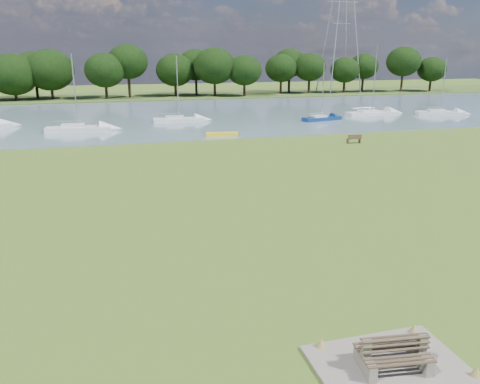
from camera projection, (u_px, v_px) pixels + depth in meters
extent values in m
plane|color=olive|center=(249.00, 212.00, 25.92)|extent=(220.00, 220.00, 0.00)
cube|color=slate|center=(164.00, 116.00, 64.72)|extent=(220.00, 40.00, 0.10)
cube|color=#4C6626|center=(147.00, 97.00, 92.43)|extent=(220.00, 20.00, 0.40)
cube|color=gray|center=(392.00, 369.00, 12.97)|extent=(4.20, 3.20, 0.10)
cube|color=gray|center=(365.00, 363.00, 12.78)|extent=(0.37, 1.15, 0.47)
cube|color=gray|center=(366.00, 349.00, 12.66)|extent=(0.26, 0.22, 0.59)
cube|color=gray|center=(420.00, 358.00, 13.00)|extent=(0.37, 1.15, 0.47)
cube|color=gray|center=(422.00, 344.00, 12.88)|extent=(0.26, 0.22, 0.59)
cube|color=brown|center=(400.00, 361.00, 12.48)|extent=(1.97, 0.67, 0.04)
cube|color=brown|center=(396.00, 344.00, 12.65)|extent=(1.93, 0.38, 0.47)
cube|color=brown|center=(388.00, 345.00, 13.16)|extent=(1.97, 0.67, 0.04)
cube|color=brown|center=(393.00, 340.00, 12.81)|extent=(1.93, 0.38, 0.47)
cube|color=brown|center=(348.00, 141.00, 45.10)|extent=(0.10, 0.43, 0.44)
cube|color=brown|center=(360.00, 141.00, 45.35)|extent=(0.10, 0.43, 0.44)
cube|color=brown|center=(354.00, 139.00, 45.16)|extent=(1.45, 0.51, 0.05)
cube|color=brown|center=(355.00, 137.00, 44.92)|extent=(1.43, 0.13, 0.43)
cube|color=yellow|center=(222.00, 134.00, 49.06)|extent=(3.47, 1.45, 0.34)
cylinder|color=#9298A3|center=(337.00, 23.00, 94.04)|extent=(0.24, 0.24, 27.91)
cylinder|color=#9298A3|center=(357.00, 23.00, 95.21)|extent=(0.24, 0.24, 27.91)
cylinder|color=#9298A3|center=(327.00, 24.00, 98.33)|extent=(0.24, 0.24, 27.91)
cylinder|color=#9298A3|center=(347.00, 24.00, 99.50)|extent=(0.24, 0.24, 27.91)
cube|color=#9298A3|center=(343.00, 2.00, 95.57)|extent=(6.96, 0.15, 0.15)
cylinder|color=black|center=(15.00, 91.00, 82.36)|extent=(0.45, 0.45, 3.45)
ellipsoid|color=black|center=(12.00, 66.00, 81.15)|extent=(6.32, 6.32, 5.37)
cylinder|color=black|center=(58.00, 89.00, 84.10)|extent=(0.45, 0.45, 3.71)
ellipsoid|color=black|center=(55.00, 63.00, 82.80)|extent=(7.23, 7.23, 6.14)
cylinder|color=black|center=(98.00, 91.00, 85.98)|extent=(0.45, 0.45, 2.93)
ellipsoid|color=black|center=(97.00, 71.00, 84.95)|extent=(8.13, 8.13, 6.91)
cylinder|color=black|center=(137.00, 89.00, 87.71)|extent=(0.45, 0.45, 3.19)
ellipsoid|color=black|center=(136.00, 68.00, 86.60)|extent=(6.32, 6.32, 5.37)
cylinder|color=black|center=(174.00, 88.00, 89.45)|extent=(0.45, 0.45, 3.45)
ellipsoid|color=black|center=(173.00, 65.00, 88.24)|extent=(7.23, 7.23, 6.14)
cylinder|color=black|center=(210.00, 86.00, 91.18)|extent=(0.45, 0.45, 3.71)
ellipsoid|color=black|center=(210.00, 62.00, 89.88)|extent=(8.13, 8.13, 6.91)
cylinder|color=black|center=(244.00, 88.00, 93.07)|extent=(0.45, 0.45, 2.93)
ellipsoid|color=black|center=(244.00, 69.00, 92.04)|extent=(6.32, 6.32, 5.37)
cylinder|color=black|center=(278.00, 86.00, 94.80)|extent=(0.45, 0.45, 3.19)
ellipsoid|color=black|center=(278.00, 67.00, 93.68)|extent=(7.23, 7.23, 6.14)
cylinder|color=black|center=(310.00, 85.00, 96.53)|extent=(0.45, 0.45, 3.45)
ellipsoid|color=black|center=(310.00, 64.00, 95.32)|extent=(8.13, 8.13, 6.91)
cylinder|color=black|center=(340.00, 84.00, 98.27)|extent=(0.45, 0.45, 3.71)
ellipsoid|color=black|center=(342.00, 62.00, 96.97)|extent=(6.32, 6.32, 5.37)
cylinder|color=black|center=(370.00, 85.00, 100.15)|extent=(0.45, 0.45, 2.93)
ellipsoid|color=black|center=(371.00, 68.00, 99.12)|extent=(7.23, 7.23, 6.14)
cylinder|color=black|center=(399.00, 84.00, 101.89)|extent=(0.45, 0.45, 3.19)
ellipsoid|color=black|center=(400.00, 65.00, 100.77)|extent=(8.13, 8.13, 6.91)
cylinder|color=black|center=(426.00, 83.00, 103.62)|extent=(0.45, 0.45, 3.45)
ellipsoid|color=black|center=(429.00, 63.00, 102.41)|extent=(6.32, 6.32, 5.37)
cube|color=silver|center=(179.00, 119.00, 58.68)|extent=(6.36, 2.03, 0.70)
cube|color=silver|center=(175.00, 116.00, 58.45)|extent=(2.26, 1.48, 0.45)
cylinder|color=#A5A8AD|center=(178.00, 87.00, 57.56)|extent=(0.12, 0.12, 7.49)
cube|color=silver|center=(440.00, 112.00, 65.18)|extent=(6.66, 3.57, 0.69)
cube|color=silver|center=(437.00, 109.00, 65.07)|extent=(2.56, 2.00, 0.45)
cylinder|color=#A5A8AD|center=(444.00, 85.00, 64.11)|extent=(0.12, 0.12, 7.15)
cube|color=silver|center=(78.00, 128.00, 51.52)|extent=(6.98, 2.11, 0.78)
cube|color=silver|center=(73.00, 124.00, 51.25)|extent=(2.46, 1.58, 0.50)
cylinder|color=#A5A8AD|center=(75.00, 91.00, 50.36)|extent=(0.13, 0.13, 7.72)
cube|color=navy|center=(322.00, 118.00, 59.93)|extent=(5.43, 2.56, 0.62)
cube|color=silver|center=(319.00, 115.00, 59.64)|extent=(2.04, 1.52, 0.40)
cylinder|color=#A5A8AD|center=(323.00, 90.00, 58.93)|extent=(0.11, 0.11, 6.71)
cube|color=silver|center=(372.00, 113.00, 64.98)|extent=(7.31, 2.09, 0.65)
cube|color=silver|center=(368.00, 110.00, 64.73)|extent=(2.56, 1.62, 0.42)
cylinder|color=#A5A8AD|center=(375.00, 79.00, 63.66)|extent=(0.11, 0.11, 8.94)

